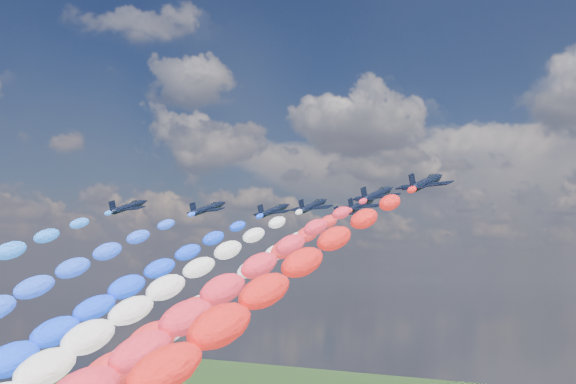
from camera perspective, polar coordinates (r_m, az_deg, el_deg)
The scene contains 14 objects.
jet_0 at distance 148.45m, azimuth -12.72°, elevation -1.18°, with size 8.67×11.62×2.56m, color black, non-canonical shape.
jet_1 at distance 148.94m, azimuth -6.47°, elevation -1.33°, with size 8.67×11.62×2.56m, color black, non-canonical shape.
jet_2 at distance 152.32m, azimuth -1.18°, elevation -1.50°, with size 8.67×11.62×2.56m, color black, non-canonical shape.
trail_2 at distance 115.99m, azimuth -16.80°, elevation -10.83°, with size 5.98×97.44×48.83m, color #123EFF, non-canonical shape.
jet_3 at distance 142.84m, azimuth 1.98°, elevation -1.13°, with size 8.67×11.62×2.56m, color black, non-canonical shape.
trail_3 at distance 104.66m, azimuth -14.01°, elevation -11.37°, with size 5.98×97.44×48.83m, color white, non-canonical shape.
jet_4 at distance 155.41m, azimuth 4.81°, elevation -1.58°, with size 8.67×11.62×2.56m, color black, non-canonical shape.
trail_4 at distance 115.02m, azimuth -8.54°, elevation -11.08°, with size 5.98×97.44×48.83m, color white, non-canonical shape.
jet_5 at distance 140.90m, azimuth 5.89°, elevation -1.01°, with size 8.67×11.62×2.56m, color black, non-canonical shape.
trail_5 at distance 100.25m, azimuth -8.98°, elevation -11.69°, with size 5.98×97.44×48.83m, color red, non-canonical shape.
jet_6 at distance 124.67m, azimuth 7.10°, elevation -0.22°, with size 8.67×11.62×2.56m, color black, non-canonical shape.
trail_6 at distance 83.83m, azimuth -10.11°, elevation -12.60°, with size 5.98×97.44×48.83m, color red, non-canonical shape.
jet_7 at distance 110.44m, azimuth 10.95°, elevation 0.73°, with size 8.67×11.62×2.56m, color black, non-canonical shape.
trail_7 at distance 67.85m, azimuth -7.69°, elevation -13.99°, with size 5.98×97.44×48.83m, color red, non-canonical shape.
Camera 1 is at (79.90, -105.12, 74.26)m, focal length 44.44 mm.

